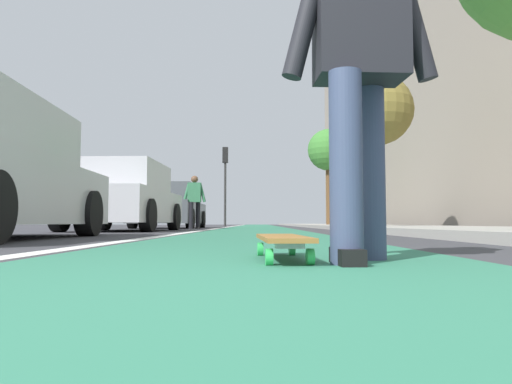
# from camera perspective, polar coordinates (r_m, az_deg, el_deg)

# --- Properties ---
(ground_plane) EXTENTS (80.00, 80.00, 0.00)m
(ground_plane) POSITION_cam_1_polar(r_m,az_deg,el_deg) (10.90, -0.05, -4.57)
(ground_plane) COLOR #38383D
(bike_lane_paint) EXTENTS (56.00, 2.15, 0.00)m
(bike_lane_paint) POSITION_cam_1_polar(r_m,az_deg,el_deg) (24.90, 0.10, -4.05)
(bike_lane_paint) COLOR #2D7256
(bike_lane_paint) RESTS_ON ground
(lane_stripe_white) EXTENTS (52.00, 0.16, 0.01)m
(lane_stripe_white) POSITION_cam_1_polar(r_m,az_deg,el_deg) (20.94, -3.28, -4.11)
(lane_stripe_white) COLOR silver
(lane_stripe_white) RESTS_ON ground
(sidewalk_curb) EXTENTS (52.00, 3.20, 0.10)m
(sidewalk_curb) POSITION_cam_1_polar(r_m,az_deg,el_deg) (19.22, 10.70, -3.95)
(sidewalk_curb) COLOR #9E9B93
(sidewalk_curb) RESTS_ON ground
(building_facade) EXTENTS (40.00, 1.20, 13.79)m
(building_facade) POSITION_cam_1_polar(r_m,az_deg,el_deg) (24.76, 16.01, 12.25)
(building_facade) COLOR gray
(building_facade) RESTS_ON ground
(skateboard) EXTENTS (0.85, 0.25, 0.11)m
(skateboard) POSITION_cam_1_polar(r_m,az_deg,el_deg) (2.32, 3.07, -5.66)
(skateboard) COLOR green
(skateboard) RESTS_ON ground
(skater_person) EXTENTS (0.47, 0.72, 1.64)m
(skater_person) POSITION_cam_1_polar(r_m,az_deg,el_deg) (2.34, 11.99, 15.45)
(skater_person) COLOR #384260
(skater_person) RESTS_ON ground
(parked_car_mid) EXTENTS (4.11, 2.05, 1.48)m
(parked_car_mid) POSITION_cam_1_polar(r_m,az_deg,el_deg) (11.09, -15.32, -0.73)
(parked_car_mid) COLOR #B7B7BC
(parked_car_mid) RESTS_ON ground
(parked_car_far) EXTENTS (4.48, 2.04, 1.46)m
(parked_car_far) POSITION_cam_1_polar(r_m,az_deg,el_deg) (16.55, -10.07, -1.79)
(parked_car_far) COLOR #4C5156
(parked_car_far) RESTS_ON ground
(traffic_light) EXTENTS (0.33, 0.28, 4.06)m
(traffic_light) POSITION_cam_1_polar(r_m,az_deg,el_deg) (24.98, -3.63, 2.43)
(traffic_light) COLOR #2D2D2D
(traffic_light) RESTS_ON ground
(street_tree_mid) EXTENTS (1.82, 1.82, 3.99)m
(street_tree_mid) POSITION_cam_1_polar(r_m,az_deg,el_deg) (13.04, 14.08, 9.05)
(street_tree_mid) COLOR brown
(street_tree_mid) RESTS_ON ground
(street_tree_far) EXTENTS (1.82, 1.82, 4.27)m
(street_tree_far) POSITION_cam_1_polar(r_m,az_deg,el_deg) (21.51, 8.50, 4.78)
(street_tree_far) COLOR brown
(street_tree_far) RESTS_ON ground
(pedestrian_distant) EXTENTS (0.44, 0.69, 1.57)m
(pedestrian_distant) POSITION_cam_1_polar(r_m,az_deg,el_deg) (14.44, -7.22, -0.75)
(pedestrian_distant) COLOR black
(pedestrian_distant) RESTS_ON ground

